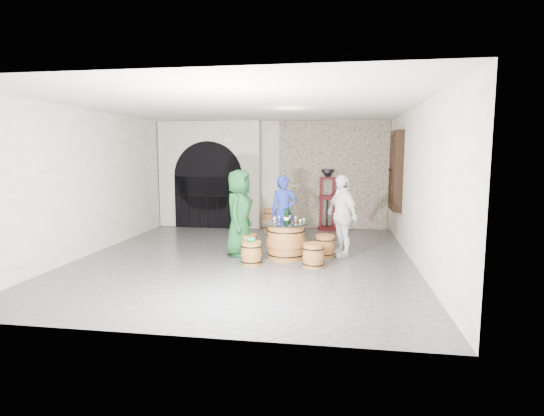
# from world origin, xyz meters

# --- Properties ---
(ground) EXTENTS (8.00, 8.00, 0.00)m
(ground) POSITION_xyz_m (0.00, 0.00, 0.00)
(ground) COLOR #2A2A2D
(ground) RESTS_ON ground
(wall_back) EXTENTS (8.00, 0.00, 8.00)m
(wall_back) POSITION_xyz_m (0.00, 4.00, 1.60)
(wall_back) COLOR silver
(wall_back) RESTS_ON ground
(wall_front) EXTENTS (8.00, 0.00, 8.00)m
(wall_front) POSITION_xyz_m (0.00, -4.00, 1.60)
(wall_front) COLOR silver
(wall_front) RESTS_ON ground
(wall_left) EXTENTS (0.00, 8.00, 8.00)m
(wall_left) POSITION_xyz_m (-3.50, 0.00, 1.60)
(wall_left) COLOR silver
(wall_left) RESTS_ON ground
(wall_right) EXTENTS (0.00, 8.00, 8.00)m
(wall_right) POSITION_xyz_m (3.50, 0.00, 1.60)
(wall_right) COLOR silver
(wall_right) RESTS_ON ground
(ceiling) EXTENTS (8.00, 8.00, 0.00)m
(ceiling) POSITION_xyz_m (0.00, 0.00, 3.20)
(ceiling) COLOR beige
(ceiling) RESTS_ON wall_back
(stone_facing_panel) EXTENTS (3.20, 0.12, 3.18)m
(stone_facing_panel) POSITION_xyz_m (1.80, 3.94, 1.60)
(stone_facing_panel) COLOR gray
(stone_facing_panel) RESTS_ON ground
(arched_opening) EXTENTS (3.10, 0.60, 3.19)m
(arched_opening) POSITION_xyz_m (-1.90, 3.74, 1.58)
(arched_opening) COLOR silver
(arched_opening) RESTS_ON ground
(shuttered_window) EXTENTS (0.23, 1.10, 2.00)m
(shuttered_window) POSITION_xyz_m (3.38, 2.40, 1.80)
(shuttered_window) COLOR black
(shuttered_window) RESTS_ON wall_right
(barrel_table) EXTENTS (1.01, 1.01, 0.78)m
(barrel_table) POSITION_xyz_m (0.87, 0.07, 0.39)
(barrel_table) COLOR brown
(barrel_table) RESTS_ON ground
(barrel_stool_left) EXTENTS (0.44, 0.44, 0.48)m
(barrel_stool_left) POSITION_xyz_m (0.01, 0.19, 0.24)
(barrel_stool_left) COLOR brown
(barrel_stool_left) RESTS_ON ground
(barrel_stool_far) EXTENTS (0.44, 0.44, 0.48)m
(barrel_stool_far) POSITION_xyz_m (0.72, 0.92, 0.24)
(barrel_stool_far) COLOR brown
(barrel_stool_far) RESTS_ON ground
(barrel_stool_right) EXTENTS (0.44, 0.44, 0.48)m
(barrel_stool_right) POSITION_xyz_m (1.68, 0.37, 0.24)
(barrel_stool_right) COLOR brown
(barrel_stool_right) RESTS_ON ground
(barrel_stool_near_right) EXTENTS (0.44, 0.44, 0.48)m
(barrel_stool_near_right) POSITION_xyz_m (1.48, -0.54, 0.24)
(barrel_stool_near_right) COLOR brown
(barrel_stool_near_right) RESTS_ON ground
(barrel_stool_near_left) EXTENTS (0.44, 0.44, 0.48)m
(barrel_stool_near_left) POSITION_xyz_m (0.23, -0.51, 0.24)
(barrel_stool_near_left) COLOR brown
(barrel_stool_near_left) RESTS_ON ground
(green_cap) EXTENTS (0.23, 0.18, 0.10)m
(green_cap) POSITION_xyz_m (0.23, -0.51, 0.51)
(green_cap) COLOR #0B8243
(green_cap) RESTS_ON barrel_stool_near_left
(person_green) EXTENTS (0.66, 0.96, 1.89)m
(person_green) POSITION_xyz_m (-0.19, 0.22, 0.94)
(person_green) COLOR #113F1C
(person_green) RESTS_ON ground
(person_blue) EXTENTS (0.71, 0.56, 1.72)m
(person_blue) POSITION_xyz_m (0.67, 1.21, 0.86)
(person_blue) COLOR #1B2D99
(person_blue) RESTS_ON ground
(person_white) EXTENTS (0.93, 1.12, 1.78)m
(person_white) POSITION_xyz_m (2.03, 0.50, 0.89)
(person_white) COLOR white
(person_white) RESTS_ON ground
(wine_bottle_left) EXTENTS (0.08, 0.08, 0.32)m
(wine_bottle_left) POSITION_xyz_m (0.86, 0.02, 0.91)
(wine_bottle_left) COLOR black
(wine_bottle_left) RESTS_ON barrel_table
(wine_bottle_center) EXTENTS (0.08, 0.08, 0.32)m
(wine_bottle_center) POSITION_xyz_m (0.89, -0.03, 0.91)
(wine_bottle_center) COLOR black
(wine_bottle_center) RESTS_ON barrel_table
(wine_bottle_right) EXTENTS (0.08, 0.08, 0.32)m
(wine_bottle_right) POSITION_xyz_m (0.90, 0.27, 0.91)
(wine_bottle_right) COLOR black
(wine_bottle_right) RESTS_ON barrel_table
(tasting_glass_a) EXTENTS (0.05, 0.05, 0.10)m
(tasting_glass_a) POSITION_xyz_m (0.61, 0.04, 0.83)
(tasting_glass_a) COLOR #C57D26
(tasting_glass_a) RESTS_ON barrel_table
(tasting_glass_b) EXTENTS (0.05, 0.05, 0.10)m
(tasting_glass_b) POSITION_xyz_m (1.24, 0.09, 0.83)
(tasting_glass_b) COLOR #C57D26
(tasting_glass_b) RESTS_ON barrel_table
(tasting_glass_c) EXTENTS (0.05, 0.05, 0.10)m
(tasting_glass_c) POSITION_xyz_m (0.67, 0.35, 0.83)
(tasting_glass_c) COLOR #C57D26
(tasting_glass_c) RESTS_ON barrel_table
(tasting_glass_d) EXTENTS (0.05, 0.05, 0.10)m
(tasting_glass_d) POSITION_xyz_m (1.04, 0.33, 0.83)
(tasting_glass_d) COLOR #C57D26
(tasting_glass_d) RESTS_ON barrel_table
(tasting_glass_e) EXTENTS (0.05, 0.05, 0.10)m
(tasting_glass_e) POSITION_xyz_m (1.18, -0.07, 0.83)
(tasting_glass_e) COLOR #C57D26
(tasting_glass_e) RESTS_ON barrel_table
(tasting_glass_f) EXTENTS (0.05, 0.05, 0.10)m
(tasting_glass_f) POSITION_xyz_m (0.61, 0.19, 0.83)
(tasting_glass_f) COLOR #C57D26
(tasting_glass_f) RESTS_ON barrel_table
(side_barrel) EXTENTS (0.48, 0.48, 0.64)m
(side_barrel) POSITION_xyz_m (0.04, 3.36, 0.32)
(side_barrel) COLOR brown
(side_barrel) RESTS_ON ground
(corking_press) EXTENTS (0.76, 0.47, 1.78)m
(corking_press) POSITION_xyz_m (1.64, 3.70, 1.03)
(corking_press) COLOR #4B0C15
(corking_press) RESTS_ON ground
(control_box) EXTENTS (0.18, 0.10, 0.22)m
(control_box) POSITION_xyz_m (2.05, 3.86, 1.35)
(control_box) COLOR silver
(control_box) RESTS_ON wall_back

